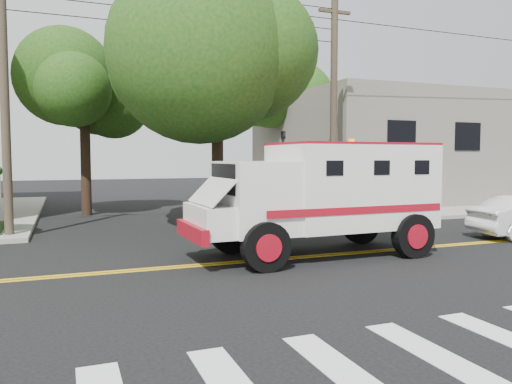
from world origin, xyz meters
name	(u,v)px	position (x,y,z in m)	size (l,w,h in m)	color
ground	(235,263)	(0.00, 0.00, 0.00)	(100.00, 100.00, 0.00)	black
sidewalk_ne	(377,200)	(13.50, 13.50, 0.07)	(17.00, 17.00, 0.15)	gray
building_right	(393,148)	(15.00, 14.00, 3.15)	(14.00, 12.00, 6.00)	slate
utility_pole_left	(5,97)	(-5.60, 6.00, 4.50)	(0.28, 0.28, 9.00)	#382D23
utility_pole_right	(334,110)	(6.30, 6.20, 4.50)	(0.28, 0.28, 9.00)	#382D23
tree_main	(231,33)	(1.94, 6.21, 7.20)	(6.08, 5.70, 9.85)	black
tree_left	(92,86)	(-2.68, 11.79, 5.73)	(4.48, 4.20, 7.70)	black
tree_right	(290,99)	(8.84, 15.77, 6.09)	(4.80, 4.50, 8.20)	black
traffic_signal	(283,167)	(3.80, 5.60, 2.23)	(0.15, 0.18, 3.60)	#3F3F42
armored_truck	(324,192)	(2.49, 0.04, 1.70)	(6.64, 2.82, 2.99)	silver
pedestrian_a	(324,199)	(5.50, 5.50, 0.98)	(0.61, 0.40, 1.66)	gray
pedestrian_b	(363,200)	(7.28, 5.50, 0.90)	(0.73, 0.57, 1.50)	gray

